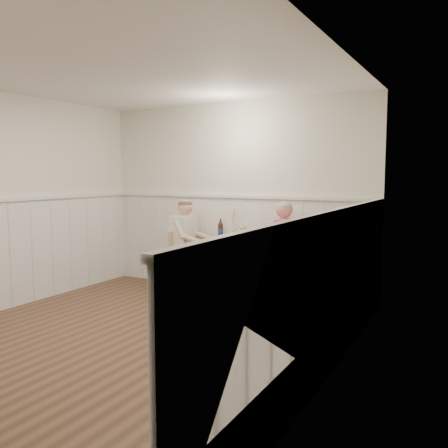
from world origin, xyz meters
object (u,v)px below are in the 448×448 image
chair_left (184,259)px  grass_vase (232,225)px  dining_table (231,250)px  beer_bottle (221,230)px  chair_right (281,264)px  diner_cream (186,252)px  man_in_pink (283,261)px

chair_left → grass_vase: bearing=32.3°
dining_table → beer_bottle: bearing=139.9°
chair_right → diner_cream: size_ratio=0.75×
dining_table → man_in_pink: size_ratio=0.63×
diner_cream → dining_table: bearing=-1.4°
chair_right → man_in_pink: size_ratio=0.74×
dining_table → man_in_pink: 0.71m
dining_table → man_in_pink: man_in_pink is taller
man_in_pink → grass_vase: size_ratio=3.16×
man_in_pink → diner_cream: (-1.41, -0.03, -0.01)m
beer_bottle → dining_table: bearing=-40.1°
chair_left → diner_cream: (-0.01, 0.09, 0.08)m
diner_cream → chair_left: bearing=-81.4°
man_in_pink → grass_vase: bearing=163.9°
chair_left → diner_cream: 0.12m
beer_bottle → grass_vase: bearing=10.8°
chair_right → diner_cream: 1.43m
chair_right → diner_cream: (-1.43, 0.08, 0.02)m
dining_table → man_in_pink: (0.70, 0.04, -0.09)m
chair_right → chair_left: bearing=-179.6°
chair_right → man_in_pink: bearing=98.7°
chair_left → grass_vase: grass_vase is taller
dining_table → chair_left: size_ratio=0.96×
chair_left → diner_cream: size_ratio=0.66×
diner_cream → man_in_pink: bearing=1.1°
grass_vase → diner_cream: bearing=-155.1°
diner_cream → grass_vase: 0.75m
dining_table → diner_cream: size_ratio=0.64×
chair_right → grass_vase: (-0.85, 0.35, 0.41)m
man_in_pink → grass_vase: 0.95m
man_in_pink → grass_vase: (-0.83, 0.24, 0.38)m
dining_table → beer_bottle: size_ratio=3.20×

